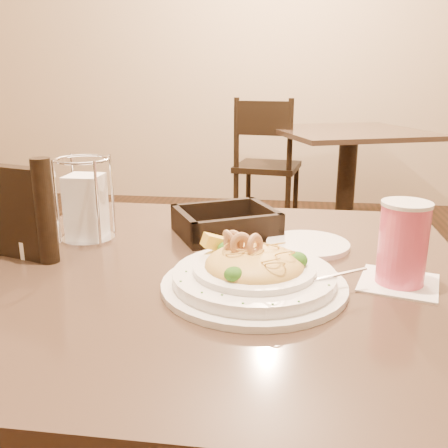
# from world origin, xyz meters

# --- Properties ---
(main_table) EXTENTS (0.90, 0.90, 0.73)m
(main_table) POSITION_xyz_m (0.00, 0.00, 0.50)
(main_table) COLOR black
(main_table) RESTS_ON ground
(background_table) EXTENTS (1.16, 1.16, 0.73)m
(background_table) POSITION_xyz_m (0.48, 2.47, 0.50)
(background_table) COLOR black
(background_table) RESTS_ON ground
(dining_chair_near) EXTENTS (0.52, 0.52, 0.93)m
(dining_chair_near) POSITION_xyz_m (-0.46, 0.17, 0.50)
(dining_chair_near) COLOR black
(dining_chair_near) RESTS_ON ground
(dining_chair_far) EXTENTS (0.48, 0.48, 0.93)m
(dining_chair_far) POSITION_xyz_m (-0.06, 2.60, 0.50)
(dining_chair_far) COLOR black
(dining_chair_far) RESTS_ON ground
(pasta_bowl) EXTENTS (0.33, 0.31, 0.10)m
(pasta_bowl) POSITION_xyz_m (0.06, -0.08, 0.76)
(pasta_bowl) COLOR white
(pasta_bowl) RESTS_ON main_table
(drink_glass) EXTENTS (0.15, 0.15, 0.14)m
(drink_glass) POSITION_xyz_m (0.30, -0.02, 0.80)
(drink_glass) COLOR white
(drink_glass) RESTS_ON main_table
(bread_basket) EXTENTS (0.26, 0.25, 0.06)m
(bread_basket) POSITION_xyz_m (-0.02, 0.21, 0.75)
(bread_basket) COLOR black
(bread_basket) RESTS_ON main_table
(napkin_caddy) EXTENTS (0.11, 0.11, 0.18)m
(napkin_caddy) POSITION_xyz_m (-0.31, 0.13, 0.81)
(napkin_caddy) COLOR silver
(napkin_caddy) RESTS_ON main_table
(side_plate) EXTENTS (0.17, 0.17, 0.01)m
(side_plate) POSITION_xyz_m (0.16, 0.14, 0.74)
(side_plate) COLOR white
(side_plate) RESTS_ON main_table
(butter_ramekin) EXTENTS (0.09, 0.09, 0.03)m
(butter_ramekin) POSITION_xyz_m (-0.37, 0.03, 0.75)
(butter_ramekin) COLOR white
(butter_ramekin) RESTS_ON main_table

